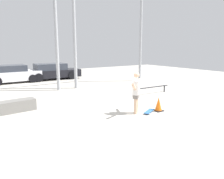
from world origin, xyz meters
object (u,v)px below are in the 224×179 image
object	(u,v)px
skateboarder	(136,91)
grind_rail	(151,88)
skateboard	(149,111)
traffic_cone	(158,104)
parked_car_black	(52,72)
parked_car_white	(12,74)

from	to	relation	value
skateboarder	grind_rail	distance (m)	3.99
skateboarder	skateboard	world-z (taller)	skateboarder
skateboard	traffic_cone	size ratio (longest dim) A/B	1.30
grind_rail	parked_car_black	bearing A→B (deg)	106.92
grind_rail	skateboarder	bearing A→B (deg)	-143.07
skateboard	traffic_cone	bearing A→B (deg)	-31.23
grind_rail	traffic_cone	bearing A→B (deg)	-128.97
traffic_cone	parked_car_white	bearing A→B (deg)	107.33
skateboarder	parked_car_white	xyz separation A→B (m)	(-2.62, 11.34, -0.28)
skateboard	parked_car_white	bearing A→B (deg)	77.70
parked_car_white	parked_car_black	xyz separation A→B (m)	(3.07, -0.06, -0.00)
parked_car_black	grind_rail	bearing A→B (deg)	-70.78
parked_car_white	traffic_cone	world-z (taller)	parked_car_white
skateboarder	grind_rail	bearing A→B (deg)	-1.21
skateboard	parked_car_white	size ratio (longest dim) A/B	0.20
skateboard	parked_car_black	distance (m)	11.55
skateboard	parked_car_black	world-z (taller)	parked_car_black
parked_car_black	traffic_cone	xyz separation A→B (m)	(0.56, -11.57, -0.35)
grind_rail	traffic_cone	xyz separation A→B (m)	(-2.15, -2.66, -0.04)
grind_rail	traffic_cone	distance (m)	3.42
parked_car_white	skateboard	bearing A→B (deg)	-75.16
skateboarder	skateboard	size ratio (longest dim) A/B	2.16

